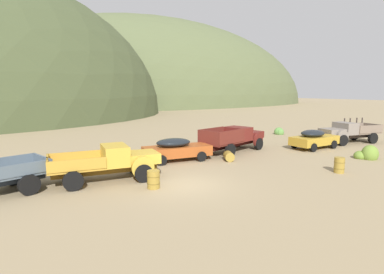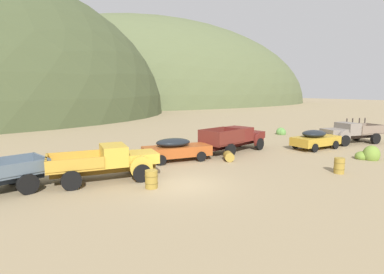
% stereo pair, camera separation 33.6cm
% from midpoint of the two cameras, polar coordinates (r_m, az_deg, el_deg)
% --- Properties ---
extents(ground_plane, '(300.00, 300.00, 0.00)m').
position_cam_midpoint_polar(ground_plane, '(16.05, -0.89, -8.77)').
color(ground_plane, '#998460').
extents(hill_distant, '(118.10, 50.25, 53.37)m').
position_cam_midpoint_polar(hill_distant, '(99.80, -5.17, 5.80)').
color(hill_distant, '#56603D').
rests_on(hill_distant, ground).
extents(truck_faded_yellow, '(5.87, 3.02, 1.89)m').
position_cam_midpoint_polar(truck_faded_yellow, '(17.23, -13.79, -4.40)').
color(truck_faded_yellow, brown).
rests_on(truck_faded_yellow, ground).
extents(car_oxide_orange, '(5.03, 2.43, 1.57)m').
position_cam_midpoint_polar(car_oxide_orange, '(21.29, -1.96, -2.17)').
color(car_oxide_orange, '#A34C1E').
rests_on(car_oxide_orange, ground).
extents(truck_oxblood, '(6.46, 3.44, 1.91)m').
position_cam_midpoint_polar(truck_oxblood, '(24.94, 8.74, -0.21)').
color(truck_oxblood, black).
rests_on(truck_oxblood, ground).
extents(car_mustard, '(4.48, 2.05, 1.57)m').
position_cam_midpoint_polar(car_mustard, '(27.65, 22.18, -0.31)').
color(car_mustard, '#B28928').
rests_on(car_mustard, ground).
extents(truck_primer_gray, '(6.02, 3.26, 2.16)m').
position_cam_midpoint_polar(truck_primer_gray, '(31.49, 27.01, 0.76)').
color(truck_primer_gray, '#3D322D').
rests_on(truck_primer_gray, ground).
extents(oil_drum_by_truck, '(0.66, 0.66, 0.89)m').
position_cam_midpoint_polar(oil_drum_by_truck, '(15.55, -6.82, -7.68)').
color(oil_drum_by_truck, olive).
rests_on(oil_drum_by_truck, ground).
extents(oil_drum_foreground, '(0.62, 0.62, 0.91)m').
position_cam_midpoint_polar(oil_drum_foreground, '(20.07, 25.77, -4.74)').
color(oil_drum_foreground, olive).
rests_on(oil_drum_foreground, ground).
extents(oil_drum_tipped, '(0.96, 1.05, 0.64)m').
position_cam_midpoint_polar(oil_drum_tipped, '(21.40, 7.18, -3.54)').
color(oil_drum_tipped, olive).
rests_on(oil_drum_tipped, ground).
extents(bush_front_left, '(1.42, 1.45, 1.29)m').
position_cam_midpoint_polar(bush_front_left, '(25.01, 29.95, -2.88)').
color(bush_front_left, olive).
rests_on(bush_front_left, ground).
extents(bush_front_right, '(0.69, 0.60, 0.57)m').
position_cam_midpoint_polar(bush_front_right, '(29.17, 12.45, -0.76)').
color(bush_front_right, '#4C8438').
rests_on(bush_front_right, ground).
extents(bush_back_edge, '(1.03, 1.12, 0.96)m').
position_cam_midpoint_polar(bush_back_edge, '(35.25, 16.28, 0.83)').
color(bush_back_edge, '#5B8E42').
rests_on(bush_back_edge, ground).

